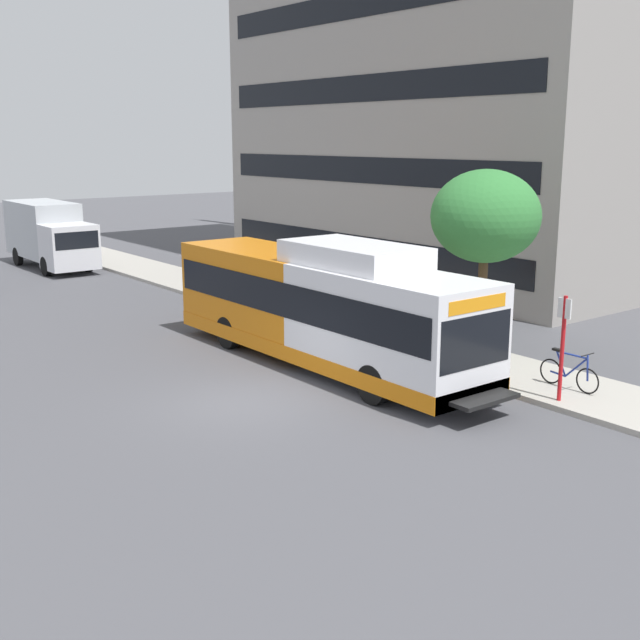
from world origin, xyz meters
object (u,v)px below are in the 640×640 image
bus_stop_sign_pole (563,340)px  bicycle_parked (569,373)px  street_tree_near_stop (485,217)px  box_truck_background (49,233)px  transit_bus (322,307)px

bus_stop_sign_pole → bicycle_parked: size_ratio=1.48×
street_tree_near_stop → bicycle_parked: bearing=-107.3°
bicycle_parked → box_truck_background: 28.40m
street_tree_near_stop → box_truck_background: street_tree_near_stop is taller
bicycle_parked → street_tree_near_stop: (1.26, 4.05, 3.57)m
transit_bus → street_tree_near_stop: bearing=-22.7°
transit_bus → street_tree_near_stop: street_tree_near_stop is taller
bicycle_parked → bus_stop_sign_pole: bearing=-156.3°
bus_stop_sign_pole → bicycle_parked: bus_stop_sign_pole is taller
transit_bus → bus_stop_sign_pole: (2.33, -6.40, -0.05)m
transit_bus → bus_stop_sign_pole: size_ratio=4.71×
bus_stop_sign_pole → box_truck_background: box_truck_background is taller
bus_stop_sign_pole → street_tree_near_stop: size_ratio=0.48×
street_tree_near_stop → box_truck_background: bearing=100.5°
bus_stop_sign_pole → transit_bus: bearing=110.0°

